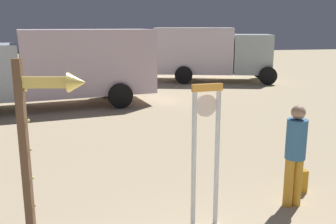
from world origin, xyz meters
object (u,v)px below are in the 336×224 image
object	(u,v)px
box_truck_near	(68,64)
backpack	(298,181)
arrow_sign	(43,128)
standing_clock	(206,144)
person_near_clock	(295,151)
box_truck_far	(210,52)

from	to	relation	value
box_truck_near	backpack	bearing A→B (deg)	-63.52
arrow_sign	backpack	xyz separation A→B (m)	(4.20, 0.98, -1.49)
standing_clock	person_near_clock	distance (m)	1.70
arrow_sign	box_truck_near	xyz separation A→B (m)	(-0.13, 9.67, -0.16)
arrow_sign	person_near_clock	size ratio (longest dim) A/B	1.49
backpack	box_truck_far	world-z (taller)	box_truck_far
box_truck_far	backpack	bearing A→B (deg)	-101.31
standing_clock	box_truck_far	xyz separation A→B (m)	(4.77, 14.62, 0.26)
standing_clock	box_truck_near	distance (m)	9.77
standing_clock	backpack	distance (m)	2.42
person_near_clock	box_truck_near	bearing A→B (deg)	113.36
arrow_sign	backpack	bearing A→B (deg)	13.09
person_near_clock	box_truck_near	world-z (taller)	box_truck_near
backpack	box_truck_near	size ratio (longest dim) A/B	0.06
arrow_sign	box_truck_far	distance (m)	16.36
arrow_sign	box_truck_far	xyz separation A→B (m)	(6.96, 14.80, -0.15)
arrow_sign	person_near_clock	distance (m)	3.93
box_truck_near	box_truck_far	distance (m)	8.76
box_truck_far	box_truck_near	bearing A→B (deg)	-144.11
arrow_sign	box_truck_far	size ratio (longest dim) A/B	0.38
standing_clock	box_truck_far	size ratio (longest dim) A/B	0.32
backpack	box_truck_near	bearing A→B (deg)	116.48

